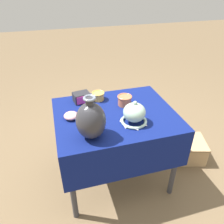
{
  "coord_description": "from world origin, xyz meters",
  "views": [
    {
      "loc": [
        -0.43,
        -1.42,
        1.68
      ],
      "look_at": [
        -0.07,
        -0.16,
        0.84
      ],
      "focal_mm": 35.0,
      "sensor_mm": 36.0,
      "label": 1
    }
  ],
  "objects": [
    {
      "name": "vase_tall_bulbous",
      "position": [
        -0.24,
        -0.24,
        0.86
      ],
      "size": [
        0.2,
        0.2,
        0.31
      ],
      "color": "#2D2D33",
      "rests_on": "display_table"
    },
    {
      "name": "wooden_crate",
      "position": [
        0.81,
        0.04,
        0.12
      ],
      "size": [
        0.42,
        0.4,
        0.22
      ],
      "rotation": [
        0.0,
        0.0,
        -0.28
      ],
      "color": "tan",
      "rests_on": "ground_plane"
    },
    {
      "name": "bowl_shallow_rose",
      "position": [
        -0.35,
        0.02,
        0.75
      ],
      "size": [
        0.11,
        0.11,
        0.05
      ],
      "primitive_type": "ellipsoid",
      "color": "#D19399",
      "rests_on": "display_table"
    },
    {
      "name": "display_table",
      "position": [
        0.0,
        -0.02,
        0.64
      ],
      "size": [
        0.96,
        0.78,
        0.73
      ],
      "color": "#38383D",
      "rests_on": "ground_plane"
    },
    {
      "name": "bowl_shallow_teal",
      "position": [
        -0.2,
        -0.03,
        0.75
      ],
      "size": [
        0.13,
        0.13,
        0.06
      ],
      "primitive_type": "ellipsoid",
      "color": "teal",
      "rests_on": "display_table"
    },
    {
      "name": "vase_dome_bell",
      "position": [
        0.1,
        -0.17,
        0.8
      ],
      "size": [
        0.21,
        0.21,
        0.19
      ],
      "color": "#A8CCB7",
      "rests_on": "display_table"
    },
    {
      "name": "mosaic_tile_box",
      "position": [
        -0.23,
        0.26,
        0.77
      ],
      "size": [
        0.15,
        0.13,
        0.08
      ],
      "rotation": [
        0.0,
        0.0,
        0.17
      ],
      "color": "#232328",
      "rests_on": "display_table"
    },
    {
      "name": "cup_wide_terracotta",
      "position": [
        0.12,
        0.1,
        0.77
      ],
      "size": [
        0.12,
        0.12,
        0.09
      ],
      "color": "#BC6642",
      "rests_on": "display_table"
    },
    {
      "name": "ground_plane",
      "position": [
        0.0,
        0.0,
        0.0
      ],
      "size": [
        14.0,
        14.0,
        0.0
      ],
      "primitive_type": "plane",
      "color": "brown"
    },
    {
      "name": "cup_wide_ochre",
      "position": [
        -0.08,
        0.25,
        0.76
      ],
      "size": [
        0.11,
        0.11,
        0.07
      ],
      "color": "gold",
      "rests_on": "display_table"
    }
  ]
}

